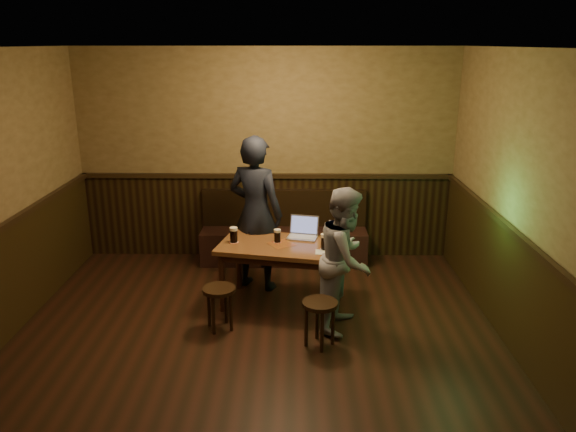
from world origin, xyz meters
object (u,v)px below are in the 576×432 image
(pint_left, at_px, (234,235))
(laptop, at_px, (303,232))
(pint_mid, at_px, (277,236))
(person_suit, at_px, (256,213))
(bench, at_px, (284,239))
(pub_table, at_px, (281,252))
(person_grey, at_px, (346,259))
(pint_right, at_px, (325,242))
(stool_left, at_px, (219,296))
(stool_right, at_px, (320,311))

(pint_left, height_order, laptop, laptop)
(pint_mid, xyz_separation_m, person_suit, (-0.27, 0.44, 0.13))
(bench, relative_size, person_suit, 1.19)
(pub_table, xyz_separation_m, person_grey, (0.67, -0.49, 0.12))
(pint_right, bearing_deg, laptop, 119.28)
(pub_table, xyz_separation_m, stool_left, (-0.62, -0.58, -0.26))
(bench, height_order, stool_left, bench)
(bench, distance_m, stool_right, 2.27)
(pint_left, bearing_deg, laptop, 14.23)
(bench, distance_m, pint_mid, 1.36)
(pub_table, height_order, stool_right, pub_table)
(stool_left, relative_size, stool_right, 0.99)
(pint_mid, xyz_separation_m, person_grey, (0.71, -0.54, -0.05))
(pint_left, height_order, pint_mid, pint_left)
(pint_left, bearing_deg, person_grey, -24.30)
(pub_table, distance_m, pint_right, 0.53)
(pub_table, bearing_deg, person_grey, -24.82)
(stool_right, xyz_separation_m, person_grey, (0.27, 0.41, 0.37))
(stool_left, relative_size, laptop, 1.21)
(person_suit, bearing_deg, pint_right, 164.09)
(bench, relative_size, pub_table, 1.49)
(bench, xyz_separation_m, person_suit, (-0.31, -0.84, 0.61))
(pub_table, relative_size, stool_left, 3.21)
(stool_left, bearing_deg, pint_left, 81.49)
(bench, height_order, pint_left, bench)
(pub_table, height_order, laptop, laptop)
(stool_right, distance_m, person_suit, 1.66)
(laptop, bearing_deg, person_grey, -46.96)
(stool_left, height_order, pint_mid, pint_mid)
(person_grey, bearing_deg, stool_left, 114.17)
(laptop, bearing_deg, person_suit, 168.90)
(bench, bearing_deg, pint_right, -72.60)
(pub_table, relative_size, person_grey, 0.99)
(stool_right, xyz_separation_m, pint_right, (0.08, 0.74, 0.44))
(bench, distance_m, laptop, 1.21)
(pint_left, bearing_deg, stool_right, -45.99)
(stool_right, height_order, laptop, laptop)
(pub_table, xyz_separation_m, pint_left, (-0.53, 0.05, 0.18))
(pint_left, height_order, pint_right, pint_right)
(laptop, relative_size, person_grey, 0.26)
(stool_right, bearing_deg, pint_left, 134.01)
(stool_right, bearing_deg, pint_right, 84.24)
(pint_left, bearing_deg, person_suit, 64.03)
(bench, relative_size, stool_left, 4.79)
(stool_left, bearing_deg, pub_table, 43.00)
(bench, height_order, person_suit, person_suit)
(stool_left, relative_size, person_suit, 0.25)
(pint_right, bearing_deg, stool_left, -158.90)
(pub_table, relative_size, pint_right, 8.32)
(pub_table, relative_size, person_suit, 0.80)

